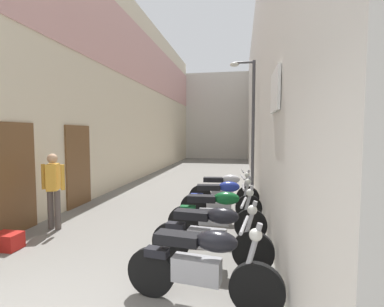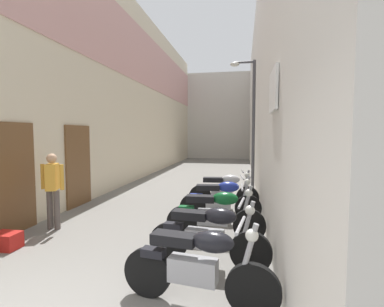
{
  "view_description": "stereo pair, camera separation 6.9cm",
  "coord_description": "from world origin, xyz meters",
  "px_view_note": "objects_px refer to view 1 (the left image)",
  "views": [
    {
      "loc": [
        1.94,
        -1.3,
        1.97
      ],
      "look_at": [
        0.52,
        6.73,
        1.39
      ],
      "focal_mm": 26.08,
      "sensor_mm": 36.0,
      "label": 1
    },
    {
      "loc": [
        2.0,
        -1.28,
        1.97
      ],
      "look_at": [
        0.52,
        6.73,
        1.39
      ],
      "focal_mm": 26.08,
      "sensor_mm": 36.0,
      "label": 2
    }
  ],
  "objects_px": {
    "motorcycle_fourth": "(221,199)",
    "pedestrian_mid_alley": "(53,185)",
    "motorcycle_second": "(211,233)",
    "motorcycle_third": "(217,213)",
    "motorcycle_nearest": "(202,263)",
    "street_lamp": "(250,117)",
    "motorcycle_fifth": "(224,190)",
    "plastic_crate": "(7,241)"
  },
  "relations": [
    {
      "from": "motorcycle_nearest",
      "to": "plastic_crate",
      "type": "height_order",
      "value": "motorcycle_nearest"
    },
    {
      "from": "motorcycle_fourth",
      "to": "motorcycle_fifth",
      "type": "height_order",
      "value": "same"
    },
    {
      "from": "motorcycle_second",
      "to": "plastic_crate",
      "type": "xyz_separation_m",
      "value": [
        -3.5,
        0.01,
        -0.36
      ]
    },
    {
      "from": "motorcycle_fifth",
      "to": "pedestrian_mid_alley",
      "type": "xyz_separation_m",
      "value": [
        -3.36,
        -2.25,
        0.42
      ]
    },
    {
      "from": "motorcycle_nearest",
      "to": "motorcycle_fourth",
      "type": "bearing_deg",
      "value": 90.0
    },
    {
      "from": "motorcycle_third",
      "to": "motorcycle_nearest",
      "type": "bearing_deg",
      "value": -90.0
    },
    {
      "from": "motorcycle_nearest",
      "to": "plastic_crate",
      "type": "relative_size",
      "value": 4.19
    },
    {
      "from": "motorcycle_nearest",
      "to": "plastic_crate",
      "type": "distance_m",
      "value": 3.65
    },
    {
      "from": "plastic_crate",
      "to": "pedestrian_mid_alley",
      "type": "bearing_deg",
      "value": 82.77
    },
    {
      "from": "motorcycle_nearest",
      "to": "motorcycle_fourth",
      "type": "height_order",
      "value": "same"
    },
    {
      "from": "motorcycle_nearest",
      "to": "motorcycle_fourth",
      "type": "distance_m",
      "value": 3.21
    },
    {
      "from": "motorcycle_third",
      "to": "street_lamp",
      "type": "bearing_deg",
      "value": 79.87
    },
    {
      "from": "motorcycle_fourth",
      "to": "pedestrian_mid_alley",
      "type": "distance_m",
      "value": 3.59
    },
    {
      "from": "motorcycle_third",
      "to": "street_lamp",
      "type": "xyz_separation_m",
      "value": [
        0.69,
        3.88,
        2.01
      ]
    },
    {
      "from": "motorcycle_fourth",
      "to": "pedestrian_mid_alley",
      "type": "height_order",
      "value": "pedestrian_mid_alley"
    },
    {
      "from": "motorcycle_nearest",
      "to": "motorcycle_fifth",
      "type": "bearing_deg",
      "value": 90.0
    },
    {
      "from": "motorcycle_nearest",
      "to": "street_lamp",
      "type": "xyz_separation_m",
      "value": [
        0.69,
        5.95,
        2.01
      ]
    },
    {
      "from": "motorcycle_second",
      "to": "motorcycle_fifth",
      "type": "relative_size",
      "value": 1.0
    },
    {
      "from": "motorcycle_second",
      "to": "motorcycle_third",
      "type": "height_order",
      "value": "same"
    },
    {
      "from": "motorcycle_second",
      "to": "street_lamp",
      "type": "xyz_separation_m",
      "value": [
        0.69,
        4.97,
        2.01
      ]
    },
    {
      "from": "motorcycle_third",
      "to": "plastic_crate",
      "type": "distance_m",
      "value": 3.68
    },
    {
      "from": "motorcycle_second",
      "to": "street_lamp",
      "type": "distance_m",
      "value": 5.41
    },
    {
      "from": "motorcycle_second",
      "to": "street_lamp",
      "type": "relative_size",
      "value": 0.44
    },
    {
      "from": "pedestrian_mid_alley",
      "to": "street_lamp",
      "type": "xyz_separation_m",
      "value": [
        4.06,
        3.91,
        1.59
      ]
    },
    {
      "from": "motorcycle_nearest",
      "to": "street_lamp",
      "type": "bearing_deg",
      "value": 83.36
    },
    {
      "from": "pedestrian_mid_alley",
      "to": "motorcycle_fourth",
      "type": "bearing_deg",
      "value": 19.23
    },
    {
      "from": "motorcycle_second",
      "to": "motorcycle_fifth",
      "type": "distance_m",
      "value": 3.31
    },
    {
      "from": "pedestrian_mid_alley",
      "to": "motorcycle_third",
      "type": "bearing_deg",
      "value": 0.62
    },
    {
      "from": "pedestrian_mid_alley",
      "to": "motorcycle_fifth",
      "type": "bearing_deg",
      "value": 33.75
    },
    {
      "from": "plastic_crate",
      "to": "motorcycle_third",
      "type": "bearing_deg",
      "value": 17.25
    },
    {
      "from": "motorcycle_fourth",
      "to": "pedestrian_mid_alley",
      "type": "bearing_deg",
      "value": -160.77
    },
    {
      "from": "motorcycle_nearest",
      "to": "motorcycle_fifth",
      "type": "distance_m",
      "value": 4.28
    },
    {
      "from": "motorcycle_second",
      "to": "motorcycle_fifth",
      "type": "bearing_deg",
      "value": 90.0
    },
    {
      "from": "motorcycle_fourth",
      "to": "pedestrian_mid_alley",
      "type": "relative_size",
      "value": 1.18
    },
    {
      "from": "street_lamp",
      "to": "plastic_crate",
      "type": "bearing_deg",
      "value": -130.17
    },
    {
      "from": "pedestrian_mid_alley",
      "to": "plastic_crate",
      "type": "bearing_deg",
      "value": -97.23
    },
    {
      "from": "motorcycle_third",
      "to": "motorcycle_fourth",
      "type": "relative_size",
      "value": 1.0
    },
    {
      "from": "plastic_crate",
      "to": "street_lamp",
      "type": "distance_m",
      "value": 6.91
    },
    {
      "from": "motorcycle_third",
      "to": "motorcycle_fourth",
      "type": "bearing_deg",
      "value": 90.0
    },
    {
      "from": "motorcycle_third",
      "to": "motorcycle_fifth",
      "type": "height_order",
      "value": "same"
    },
    {
      "from": "motorcycle_second",
      "to": "motorcycle_third",
      "type": "distance_m",
      "value": 1.1
    },
    {
      "from": "motorcycle_third",
      "to": "plastic_crate",
      "type": "bearing_deg",
      "value": -162.75
    }
  ]
}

